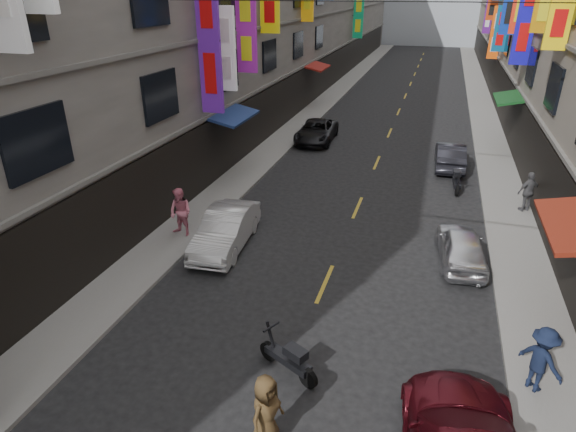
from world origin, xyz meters
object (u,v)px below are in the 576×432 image
Objects in this scene: car_left_mid at (226,230)px; car_right_mid at (461,246)px; car_left_far at (317,131)px; scooter_crossing at (289,358)px; pedestrian_rfar at (528,192)px; pedestrian_crossing at (266,412)px; pedestrian_lfar at (181,212)px; scooter_far_right at (457,181)px; car_right_far at (450,155)px; pedestrian_rnear at (541,360)px.

car_right_mid is at bearing 4.84° from car_left_mid.
car_left_mid is 0.92× the size of car_left_far.
scooter_crossing is 1.00× the size of pedestrian_rfar.
scooter_crossing is 7.71m from car_right_mid.
pedestrian_crossing is at bearing 60.01° from car_right_mid.
scooter_crossing is at bearing -30.46° from pedestrian_lfar.
pedestrian_rfar is at bearing 25.84° from car_left_mid.
car_left_far is 1.25× the size of car_right_mid.
scooter_far_right is at bearing 5.84° from pedestrian_crossing.
pedestrian_lfar is 1.06× the size of pedestrian_crossing.
pedestrian_lfar is (-9.31, -10.86, 0.37)m from car_right_far.
scooter_far_right is 0.51× the size of car_right_mid.
scooter_crossing is 19.28m from car_left_far.
scooter_far_right is 3.12m from car_right_far.
pedestrian_rnear is at bearing -28.69° from car_left_mid.
car_left_mid is 13.33m from car_right_far.
car_right_far is (3.55, 16.32, 0.21)m from scooter_crossing.
car_right_mid is 9.79m from pedestrian_lfar.
scooter_crossing is 13.21m from pedestrian_rfar.
car_left_far reaches higher than car_right_mid.
car_right_mid is (7.90, 1.31, -0.07)m from car_left_mid.
car_right_far is (7.60, -2.53, 0.03)m from car_left_far.
pedestrian_crossing is at bearing 33.02° from pedestrian_rfar.
scooter_crossing is at bearing 54.93° from pedestrian_rnear.
car_left_mid reaches higher than scooter_far_right.
scooter_far_right is at bearing 40.76° from car_left_mid.
scooter_far_right is at bearing 10.53° from scooter_crossing.
car_left_far is 1.12× the size of car_right_far.
scooter_far_right is 11.14m from car_left_mid.
pedestrian_rfar reaches higher than car_right_far.
scooter_crossing is at bearing -79.80° from car_left_far.
car_right_far is at bearing 62.42° from pedestrian_lfar.
car_right_far reaches higher than scooter_far_right.
scooter_crossing and scooter_far_right have the same top height.
scooter_crossing is 0.38× the size of car_left_far.
scooter_crossing is 2.05m from pedestrian_crossing.
pedestrian_rnear is (9.54, -17.77, 0.32)m from car_left_far.
scooter_crossing is at bearing -57.95° from car_left_mid.
pedestrian_lfar is at bearing 170.44° from car_left_mid.
pedestrian_crossing is at bearing -80.54° from car_left_far.
car_left_far is (-4.05, 18.85, 0.17)m from scooter_crossing.
pedestrian_rfar reaches higher than scooter_far_right.
car_left_mid is 8.38m from pedestrian_crossing.
pedestrian_rnear reaches higher than car_right_mid.
car_left_mid is at bearing 3.24° from car_right_mid.
pedestrian_crossing is at bearing 73.77° from pedestrian_rnear.
car_right_far is (7.50, 11.02, -0.02)m from car_left_mid.
pedestrian_rfar is 14.90m from pedestrian_crossing.
pedestrian_rnear reaches higher than car_left_mid.
car_left_mid is 13.55m from car_left_far.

